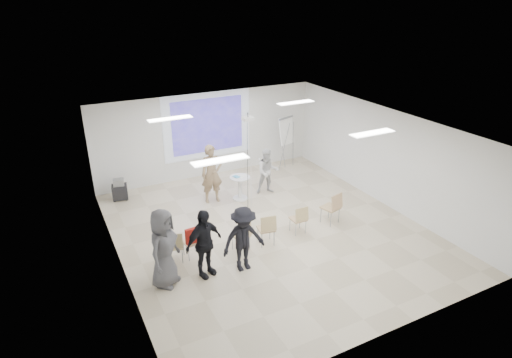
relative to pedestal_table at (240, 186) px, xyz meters
name	(u,v)px	position (x,y,z in m)	size (l,w,h in m)	color
floor	(269,232)	(-0.12, -2.14, -0.49)	(8.00, 9.00, 0.10)	beige
ceiling	(271,125)	(-0.12, -2.14, 2.61)	(8.00, 9.00, 0.10)	white
wall_back	(207,135)	(-0.12, 2.41, 1.06)	(8.00, 0.10, 3.00)	silver
wall_left	(113,214)	(-4.17, -2.14, 1.06)	(0.10, 9.00, 3.00)	silver
wall_right	(386,157)	(3.93, -2.14, 1.06)	(0.10, 9.00, 3.00)	silver
projection_halo	(208,125)	(-0.12, 2.34, 1.41)	(3.20, 0.01, 2.30)	silver
projection_image	(208,126)	(-0.12, 2.33, 1.41)	(2.60, 0.01, 1.90)	#3D33AD
pedestal_table	(240,186)	(0.00, 0.00, 0.00)	(0.81, 0.81, 0.80)	white
player_left	(212,170)	(-0.83, 0.27, 0.61)	(0.77, 0.52, 2.12)	#93785A
player_right	(268,169)	(1.02, 0.04, 0.39)	(0.81, 0.65, 1.68)	silver
controller_left	(214,157)	(-0.65, 0.52, 0.95)	(0.04, 0.11, 0.04)	white
controller_right	(259,159)	(0.84, 0.29, 0.69)	(0.04, 0.11, 0.04)	white
chair_far_left	(175,245)	(-2.89, -2.44, 0.06)	(0.50, 0.52, 0.85)	tan
chair_left_mid	(192,241)	(-2.44, -2.44, 0.04)	(0.42, 0.45, 0.82)	tan
chair_left_inner	(243,234)	(-1.21, -2.74, 0.05)	(0.49, 0.51, 0.83)	tan
chair_center	(267,227)	(-0.53, -2.78, 0.08)	(0.48, 0.51, 0.89)	tan
chair_right_inner	(300,218)	(0.53, -2.67, 0.05)	(0.40, 0.43, 0.84)	tan
chair_right_far	(333,206)	(1.67, -2.64, 0.12)	(0.56, 0.58, 0.96)	tan
red_jacket	(194,235)	(-2.45, -2.59, 0.28)	(0.42, 0.09, 0.40)	#AA1C14
laptop	(241,234)	(-1.23, -2.65, 0.00)	(0.31, 0.22, 0.02)	black
audience_left	(204,239)	(-2.43, -3.25, 0.53)	(1.13, 0.68, 1.95)	black
audience_mid	(243,235)	(-1.53, -3.45, 0.49)	(1.20, 0.66, 1.86)	black
audience_outer	(163,244)	(-3.34, -3.15, 0.60)	(1.02, 0.67, 2.10)	#56565B
flipchart_easel	(286,131)	(2.65, 1.61, 1.01)	(0.81, 0.64, 1.97)	#95989D
av_cart	(120,190)	(-3.42, 1.74, -0.12)	(0.53, 0.45, 0.70)	black
ceiling_projector	(248,123)	(-0.02, -0.65, 2.24)	(0.30, 0.25, 3.00)	white
fluor_panel_nw	(170,119)	(-2.12, -0.14, 2.53)	(1.20, 0.30, 0.02)	white
fluor_panel_ne	(296,103)	(1.88, -0.14, 2.53)	(1.20, 0.30, 0.02)	white
fluor_panel_sw	(220,160)	(-2.12, -3.64, 2.53)	(1.20, 0.30, 0.02)	white
fluor_panel_se	(372,133)	(1.88, -3.64, 2.53)	(1.20, 0.30, 0.02)	white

